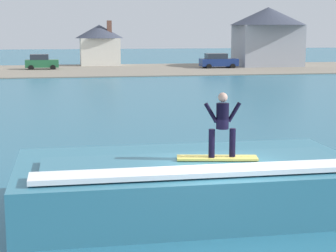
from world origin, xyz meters
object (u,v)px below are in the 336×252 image
object	(u,v)px
car_far_shore	(218,61)
house_small_cottage	(100,43)
house_gabled_white	(268,32)
surfboard	(217,158)
surfer	(222,122)
car_near_shore	(41,62)
wave_crest	(188,184)

from	to	relation	value
car_far_shore	house_small_cottage	xyz separation A→B (m)	(-13.86, 8.47, 2.02)
house_small_cottage	house_gabled_white	bearing A→B (deg)	-15.39
car_far_shore	surfboard	bearing A→B (deg)	-105.31
surfboard	car_far_shore	distance (m)	56.23
surfer	house_small_cottage	distance (m)	62.75
surfer	car_near_shore	size ratio (longest dim) A/B	0.43
car_far_shore	wave_crest	bearing A→B (deg)	-106.08
car_near_shore	car_far_shore	distance (m)	21.22
wave_crest	car_far_shore	size ratio (longest dim) A/B	1.97
surfboard	house_gabled_white	xyz separation A→B (m)	(22.09, 56.88, 2.88)
wave_crest	surfer	size ratio (longest dim) A/B	5.42
surfer	surfboard	bearing A→B (deg)	155.14
wave_crest	house_small_cottage	xyz separation A→B (m)	(1.62, 62.16, 2.28)
surfer	house_gabled_white	bearing A→B (deg)	68.89
car_near_shore	house_gabled_white	distance (m)	28.66
surfer	house_gabled_white	world-z (taller)	house_gabled_white
car_far_shore	house_gabled_white	bearing A→B (deg)	20.14
surfer	wave_crest	bearing A→B (deg)	141.74
surfboard	house_small_cottage	bearing A→B (deg)	89.10
car_near_shore	house_gabled_white	size ratio (longest dim) A/B	0.40
surfboard	house_small_cottage	world-z (taller)	house_small_cottage
house_gabled_white	house_small_cottage	size ratio (longest dim) A/B	1.54
surfboard	wave_crest	bearing A→B (deg)	139.79
car_near_shore	car_far_shore	size ratio (longest dim) A/B	0.85
car_near_shore	wave_crest	bearing A→B (deg)	-84.09
surfer	car_far_shore	xyz separation A→B (m)	(14.73, 54.28, -1.49)
surfboard	car_far_shore	size ratio (longest dim) A/B	0.46
wave_crest	surfboard	world-z (taller)	surfboard
surfboard	house_gabled_white	distance (m)	61.09
car_far_shore	house_gabled_white	size ratio (longest dim) A/B	0.47
house_small_cottage	surfer	bearing A→B (deg)	-90.80
wave_crest	surfboard	size ratio (longest dim) A/B	4.24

